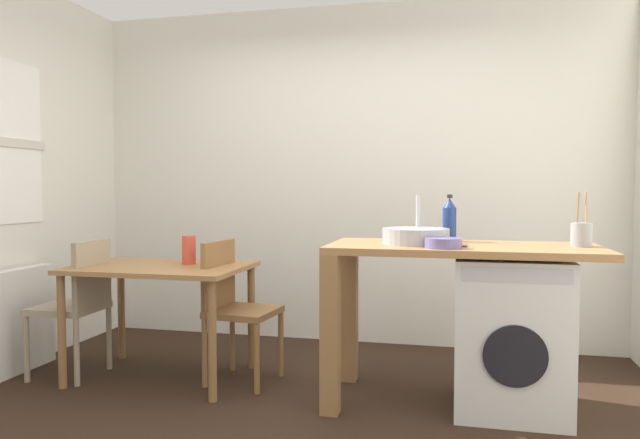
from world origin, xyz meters
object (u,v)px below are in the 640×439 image
object	(u,v)px
utensil_crock	(581,234)
dining_table	(161,280)
chair_opposite	(233,302)
washing_machine	(510,334)
bottle_tall_green	(449,220)
chair_person_seat	(78,300)
mixing_bowl	(443,242)
vase	(189,250)

from	to	relation	value
utensil_crock	dining_table	bearing A→B (deg)	179.64
chair_opposite	washing_machine	bearing A→B (deg)	92.35
dining_table	bottle_tall_green	bearing A→B (deg)	5.11
bottle_tall_green	chair_person_seat	bearing A→B (deg)	-173.70
washing_machine	mixing_bowl	xyz separation A→B (m)	(-0.37, -0.20, 0.52)
bottle_tall_green	vase	size ratio (longest dim) A/B	1.49
mixing_bowl	utensil_crock	world-z (taller)	utensil_crock
washing_machine	vase	xyz separation A→B (m)	(-2.02, 0.17, 0.40)
dining_table	mixing_bowl	distance (m)	1.85
chair_opposite	utensil_crock	xyz separation A→B (m)	(2.06, -0.07, 0.48)
mixing_bowl	utensil_crock	distance (m)	0.78
chair_person_seat	washing_machine	xyz separation A→B (m)	(2.71, 0.03, -0.08)
mixing_bowl	utensil_crock	xyz separation A→B (m)	(0.73, 0.25, 0.04)
washing_machine	bottle_tall_green	world-z (taller)	bottle_tall_green
mixing_bowl	chair_opposite	bearing A→B (deg)	166.24
dining_table	chair_opposite	xyz separation A→B (m)	(0.48, 0.06, -0.14)
chair_person_seat	bottle_tall_green	distance (m)	2.45
washing_machine	utensil_crock	bearing A→B (deg)	8.10
dining_table	mixing_bowl	size ratio (longest dim) A/B	5.61
dining_table	vase	bearing A→B (deg)	33.69
washing_machine	utensil_crock	xyz separation A→B (m)	(0.37, 0.05, 0.56)
chair_person_seat	chair_opposite	bearing A→B (deg)	-82.14
dining_table	utensil_crock	distance (m)	2.56
dining_table	chair_person_seat	world-z (taller)	chair_person_seat
utensil_crock	bottle_tall_green	bearing A→B (deg)	165.76
chair_opposite	mixing_bowl	world-z (taller)	mixing_bowl
chair_person_seat	bottle_tall_green	xyz separation A→B (m)	(2.37, 0.26, 0.54)
mixing_bowl	bottle_tall_green	bearing A→B (deg)	86.56
washing_machine	vase	bearing A→B (deg)	175.23
dining_table	washing_machine	xyz separation A→B (m)	(2.17, -0.07, -0.21)
dining_table	washing_machine	size ratio (longest dim) A/B	1.28
chair_person_seat	mixing_bowl	xyz separation A→B (m)	(2.35, -0.17, 0.44)
utensil_crock	vase	world-z (taller)	utensil_crock
dining_table	utensil_crock	bearing A→B (deg)	-0.36
chair_person_seat	mixing_bowl	size ratio (longest dim) A/B	4.59
bottle_tall_green	chair_opposite	bearing A→B (deg)	-175.57
mixing_bowl	utensil_crock	bearing A→B (deg)	18.83
chair_person_seat	chair_opposite	xyz separation A→B (m)	(1.02, 0.16, 0.00)
bottle_tall_green	mixing_bowl	xyz separation A→B (m)	(-0.03, -0.43, -0.10)
dining_table	chair_person_seat	distance (m)	0.57
vase	mixing_bowl	bearing A→B (deg)	-12.49
chair_person_seat	mixing_bowl	world-z (taller)	mixing_bowl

